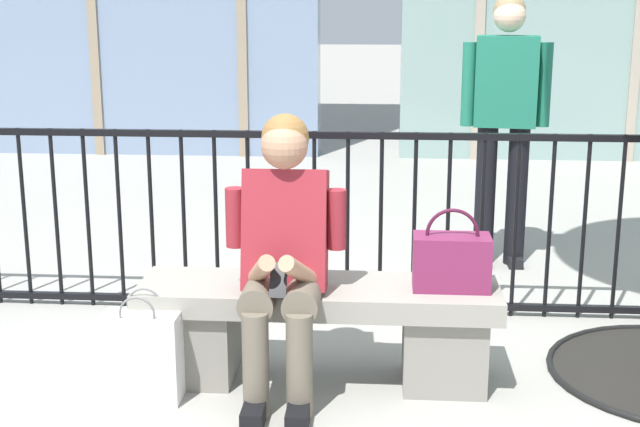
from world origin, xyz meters
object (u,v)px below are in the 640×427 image
at_px(seated_person_with_phone, 284,248).
at_px(shopping_bag, 143,356).
at_px(stone_bench, 318,323).
at_px(bystander_at_railing, 505,110).
at_px(handbag_on_bench, 451,261).

bearing_deg(seated_person_with_phone, shopping_bag, -166.99).
distance_m(stone_bench, seated_person_with_phone, 0.42).
bearing_deg(seated_person_with_phone, bystander_at_railing, 59.90).
height_order(shopping_bag, bystander_at_railing, bystander_at_railing).
xyz_separation_m(stone_bench, seated_person_with_phone, (-0.14, -0.13, 0.38)).
xyz_separation_m(seated_person_with_phone, bystander_at_railing, (1.17, 2.02, 0.35)).
xyz_separation_m(handbag_on_bench, shopping_bag, (-1.31, -0.26, -0.38)).
height_order(stone_bench, seated_person_with_phone, seated_person_with_phone).
distance_m(shopping_bag, bystander_at_railing, 2.90).
bearing_deg(shopping_bag, stone_bench, 19.98).
height_order(stone_bench, handbag_on_bench, handbag_on_bench).
relative_size(stone_bench, shopping_bag, 3.29).
bearing_deg(stone_bench, bystander_at_railing, 61.37).
bearing_deg(bystander_at_railing, seated_person_with_phone, -120.10).
bearing_deg(shopping_bag, bystander_at_railing, 50.75).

